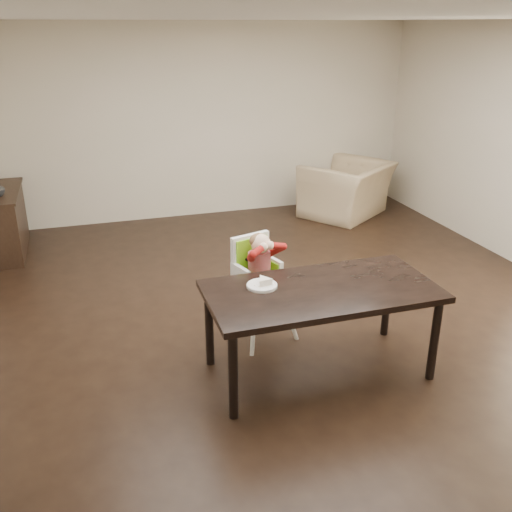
{
  "coord_description": "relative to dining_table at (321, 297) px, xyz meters",
  "views": [
    {
      "loc": [
        -1.84,
        -4.55,
        2.65
      ],
      "look_at": [
        -0.51,
        -0.34,
        0.85
      ],
      "focal_mm": 40.0,
      "sensor_mm": 36.0,
      "label": 1
    }
  ],
  "objects": [
    {
      "name": "room_walls",
      "position": [
        0.15,
        0.9,
        1.18
      ],
      "size": [
        6.02,
        7.02,
        2.71
      ],
      "color": "beige",
      "rests_on": "ground"
    },
    {
      "name": "armchair",
      "position": [
        2.03,
        3.7,
        -0.15
      ],
      "size": [
        1.43,
        1.33,
        1.05
      ],
      "primitive_type": "imported",
      "rotation": [
        0.0,
        0.0,
        3.76
      ],
      "color": "tan",
      "rests_on": "ground"
    },
    {
      "name": "dining_table",
      "position": [
        0.0,
        0.0,
        0.0
      ],
      "size": [
        1.8,
        0.9,
        0.75
      ],
      "color": "black",
      "rests_on": "ground"
    },
    {
      "name": "high_chair",
      "position": [
        -0.29,
        0.71,
        0.03
      ],
      "size": [
        0.52,
        0.52,
        0.99
      ],
      "rotation": [
        0.0,
        0.0,
        0.29
      ],
      "color": "white",
      "rests_on": "ground"
    },
    {
      "name": "ground",
      "position": [
        0.15,
        0.9,
        -0.67
      ],
      "size": [
        7.0,
        7.0,
        0.0
      ],
      "primitive_type": "plane",
      "color": "black",
      "rests_on": "ground"
    },
    {
      "name": "plate",
      "position": [
        -0.43,
        0.17,
        0.1
      ],
      "size": [
        0.3,
        0.3,
        0.07
      ],
      "rotation": [
        0.0,
        0.0,
        -0.3
      ],
      "color": "white",
      "rests_on": "dining_table"
    },
    {
      "name": "sideboard",
      "position": [
        -2.63,
        3.6,
        -0.27
      ],
      "size": [
        0.44,
        1.26,
        0.79
      ],
      "color": "black",
      "rests_on": "ground"
    }
  ]
}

